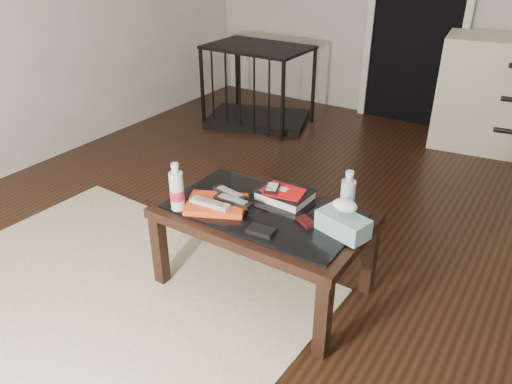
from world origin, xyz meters
TOP-DOWN VIEW (x-y plane):
  - ground at (0.00, 0.00)m, footprint 5.00×5.00m
  - doorway at (-0.40, 2.47)m, footprint 0.90×0.08m
  - coffee_table at (-0.20, -0.38)m, footprint 1.00×0.60m
  - rug at (-0.82, -0.88)m, footprint 2.06×1.58m
  - pet_crate at (-1.55, 1.66)m, footprint 1.05×0.86m
  - magazines at (-0.40, -0.49)m, footprint 0.34×0.31m
  - remote_silver at (-0.41, -0.53)m, footprint 0.20×0.07m
  - remote_black_front at (-0.33, -0.45)m, footprint 0.20×0.05m
  - remote_black_back at (-0.38, -0.40)m, footprint 0.21×0.09m
  - textbook at (-0.17, -0.23)m, footprint 0.26×0.21m
  - dvd_mailers at (-0.18, -0.24)m, footprint 0.19×0.14m
  - ipod at (-0.22, -0.27)m, footprint 0.10×0.12m
  - flip_phone at (0.03, -0.39)m, footprint 0.10×0.09m
  - wallet at (-0.10, -0.56)m, footprint 0.13×0.08m
  - water_bottle_left at (-0.55, -0.60)m, footprint 0.07×0.07m
  - water_bottle_right at (0.16, -0.24)m, footprint 0.07×0.07m
  - tissue_box at (0.20, -0.37)m, footprint 0.25×0.18m

SIDE VIEW (x-z plane):
  - ground at x=0.00m, z-range 0.00..0.00m
  - rug at x=-0.82m, z-range 0.00..0.01m
  - pet_crate at x=-1.55m, z-range -0.12..0.59m
  - coffee_table at x=-0.20m, z-range 0.17..0.63m
  - wallet at x=-0.10m, z-range 0.46..0.48m
  - flip_phone at x=0.03m, z-range 0.46..0.48m
  - magazines at x=-0.40m, z-range 0.46..0.49m
  - textbook at x=-0.17m, z-range 0.46..0.51m
  - remote_silver at x=-0.41m, z-range 0.49..0.51m
  - remote_black_front at x=-0.33m, z-range 0.49..0.51m
  - remote_black_back at x=-0.38m, z-range 0.49..0.51m
  - tissue_box at x=0.20m, z-range 0.46..0.55m
  - dvd_mailers at x=-0.18m, z-range 0.51..0.51m
  - ipod at x=-0.22m, z-range 0.51..0.53m
  - water_bottle_left at x=-0.55m, z-range 0.46..0.70m
  - water_bottle_right at x=0.16m, z-range 0.46..0.70m
  - doorway at x=-0.40m, z-range -0.01..2.06m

